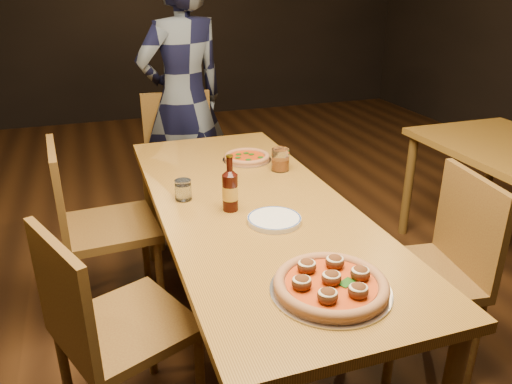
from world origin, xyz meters
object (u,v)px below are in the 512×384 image
object	(u,v)px
table_main	(252,217)
chair_end	(184,166)
chair_main_nw	(126,325)
water_glass	(183,190)
amber_glass	(280,160)
diner	(183,100)
plate_stack	(274,220)
beer_bottle	(230,191)
pizza_margherita	(247,157)
chair_main_e	(418,274)
pizza_meatball	(331,284)
chair_main_sw	(110,226)

from	to	relation	value
table_main	chair_end	distance (m)	1.26
chair_end	table_main	bearing A→B (deg)	-84.16
chair_end	chair_main_nw	bearing A→B (deg)	-106.10
water_glass	chair_end	bearing A→B (deg)	79.47
amber_glass	diner	bearing A→B (deg)	103.49
plate_stack	chair_main_nw	bearing A→B (deg)	-171.71
water_glass	amber_glass	xyz separation A→B (m)	(0.53, 0.20, 0.01)
beer_bottle	pizza_margherita	bearing A→B (deg)	65.68
plate_stack	diner	world-z (taller)	diner
chair_main_nw	diner	distance (m)	1.88
beer_bottle	water_glass	bearing A→B (deg)	134.20
chair_main_nw	chair_end	distance (m)	1.63
table_main	chair_main_e	bearing A→B (deg)	-30.40
table_main	pizza_meatball	distance (m)	0.72
table_main	diner	bearing A→B (deg)	90.22
pizza_meatball	water_glass	distance (m)	0.89
plate_stack	water_glass	distance (m)	0.45
pizza_margherita	beer_bottle	xyz separation A→B (m)	(-0.26, -0.57, 0.07)
chair_main_nw	pizza_margherita	distance (m)	1.15
chair_main_nw	beer_bottle	size ratio (longest dim) A/B	3.98
chair_end	water_glass	xyz separation A→B (m)	(-0.21, -1.11, 0.30)
chair_main_sw	diner	xyz separation A→B (m)	(0.59, 0.93, 0.40)
table_main	amber_glass	distance (m)	0.44
pizza_meatball	diner	xyz separation A→B (m)	(-0.02, 2.15, 0.11)
table_main	chair_main_sw	xyz separation A→B (m)	(-0.59, 0.51, -0.19)
pizza_meatball	water_glass	xyz separation A→B (m)	(-0.29, 0.84, 0.02)
chair_main_e	pizza_margherita	xyz separation A→B (m)	(-0.48, 0.90, 0.29)
chair_main_sw	beer_bottle	world-z (taller)	beer_bottle
chair_main_nw	beer_bottle	distance (m)	0.66
plate_stack	table_main	bearing A→B (deg)	96.31
chair_end	plate_stack	size ratio (longest dim) A/B	4.61
chair_main_sw	pizza_margherita	bearing A→B (deg)	-92.28
water_glass	chair_main_e	bearing A→B (deg)	-28.87
chair_end	chair_main_sw	bearing A→B (deg)	-123.01
plate_stack	water_glass	size ratio (longest dim) A/B	2.37
water_glass	pizza_meatball	bearing A→B (deg)	-70.76
table_main	water_glass	world-z (taller)	water_glass
pizza_margherita	amber_glass	bearing A→B (deg)	-60.25
pizza_margherita	beer_bottle	distance (m)	0.63
pizza_meatball	plate_stack	xyz separation A→B (m)	(0.00, 0.50, -0.02)
chair_main_e	amber_glass	size ratio (longest dim) A/B	8.53
pizza_meatball	pizza_margherita	bearing A→B (deg)	84.06
plate_stack	pizza_meatball	bearing A→B (deg)	-90.51
pizza_margherita	chair_main_sw	bearing A→B (deg)	-178.54
chair_end	diner	bearing A→B (deg)	75.26
amber_glass	diner	world-z (taller)	diner
pizza_meatball	table_main	bearing A→B (deg)	91.49
chair_main_nw	pizza_meatball	distance (m)	0.80
table_main	chair_main_sw	distance (m)	0.81
table_main	chair_main_nw	size ratio (longest dim) A/B	2.13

